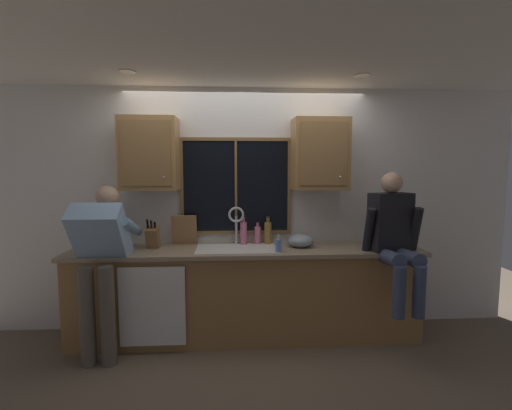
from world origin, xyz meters
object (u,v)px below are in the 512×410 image
Objects in this scene: cutting_board at (184,230)px; bottle_amber_small at (258,235)px; mixing_bowl at (301,241)px; bottle_tall_clear at (268,232)px; person_sitting_on_counter at (394,233)px; knife_block at (153,237)px; bottle_green_glass at (243,232)px; soap_dispenser at (278,245)px; person_standing at (101,254)px.

cutting_board reaches higher than bottle_amber_small.
bottle_tall_clear is (-0.32, 0.16, 0.06)m from mixing_bowl.
knife_block is at bearing 171.62° from person_sitting_on_counter.
bottle_amber_small is at bearing 176.70° from bottle_tall_clear.
bottle_green_glass reaches higher than bottle_tall_clear.
soap_dispenser is 0.56× the size of bottle_green_glass.
mixing_bowl is at bearing -26.37° from bottle_tall_clear.
soap_dispenser is at bearing 175.39° from person_sitting_on_counter.
cutting_board is 1.86× the size of soap_dispenser.
cutting_board is 0.62m from bottle_green_glass.
person_standing is 4.83× the size of knife_block.
soap_dispenser is at bearing -80.67° from bottle_tall_clear.
bottle_tall_clear is (-1.16, 0.48, -0.06)m from person_sitting_on_counter.
soap_dispenser is at bearing -66.38° from bottle_amber_small.
bottle_amber_small is at bearing 7.58° from knife_block.
bottle_green_glass is (0.62, -0.01, -0.03)m from cutting_board.
mixing_bowl is (1.87, 0.36, 0.02)m from person_standing.
soap_dispenser is at bearing -137.91° from mixing_bowl.
soap_dispenser is 0.71× the size of bottle_amber_small.
cutting_board is at bearing 179.33° from bottle_tall_clear.
person_sitting_on_counter reaches higher than knife_block.
person_standing reaches higher than cutting_board.
person_standing is 9.12× the size of soap_dispenser.
person_standing reaches higher than soap_dispenser.
cutting_board is at bearing 171.96° from mixing_bowl.
mixing_bowl is at bearing -0.90° from knife_block.
person_sitting_on_counter reaches higher than mixing_bowl.
mixing_bowl is 1.12× the size of bottle_amber_small.
bottle_green_glass is (-0.58, 0.16, 0.07)m from mixing_bowl.
bottle_amber_small is (0.15, 0.01, -0.03)m from bottle_green_glass.
bottle_tall_clear is (1.17, 0.13, 0.01)m from knife_block.
person_sitting_on_counter reaches higher than bottle_amber_small.
soap_dispenser is 0.51m from bottle_green_glass.
bottle_green_glass is at bearing 164.87° from mixing_bowl.
person_sitting_on_counter is 1.49m from bottle_green_glass.
soap_dispenser is 0.58× the size of bottle_tall_clear.
mixing_bowl is at bearing -15.13° from bottle_green_glass.
knife_block is at bearing -173.42° from bottle_tall_clear.
bottle_tall_clear is at bearing -0.67° from cutting_board.
person_sitting_on_counter is 4.16× the size of bottle_green_glass.
bottle_tall_clear is at bearing 6.58° from knife_block.
person_sitting_on_counter is (2.70, 0.04, 0.15)m from person_standing.
bottle_amber_small reaches higher than mixing_bowl.
knife_block is 1.06× the size of bottle_green_glass.
person_sitting_on_counter is at bearing -13.50° from cutting_board.
mixing_bowl is 0.91× the size of bottle_tall_clear.
knife_block and bottle_green_glass have the same top height.
person_standing reaches higher than bottle_green_glass.
soap_dispenser is (1.61, 0.13, 0.03)m from person_standing.
bottle_green_glass is 1.27× the size of bottle_amber_small.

